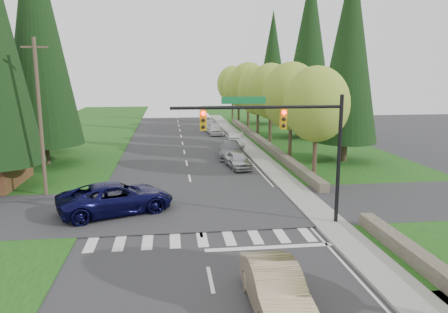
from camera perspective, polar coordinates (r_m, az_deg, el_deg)
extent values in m
plane|color=#28282B|center=(18.47, -2.08, -14.39)|extent=(120.00, 120.00, 0.00)
cube|color=#1E4311|center=(40.16, 14.03, -0.63)|extent=(14.00, 110.00, 0.06)
cube|color=#1E4311|center=(39.20, -24.20, -1.57)|extent=(14.00, 110.00, 0.06)
cube|color=#28282B|center=(25.91, -3.69, -6.80)|extent=(120.00, 8.00, 0.10)
cube|color=gray|center=(40.29, 4.88, -0.25)|extent=(1.80, 80.00, 0.13)
cube|color=gray|center=(40.12, 3.69, -0.28)|extent=(0.20, 80.00, 0.13)
cube|color=#4C4438|center=(48.29, 4.88, 1.98)|extent=(0.70, 40.00, 0.70)
cylinder|color=black|center=(23.27, 14.76, -0.55)|extent=(0.20, 0.20, 6.80)
cylinder|color=black|center=(21.63, 4.44, 6.42)|extent=(8.60, 0.16, 0.16)
cube|color=#0C662D|center=(21.53, 2.58, 7.36)|extent=(2.20, 0.04, 0.35)
cube|color=#BF8C0C|center=(21.99, 7.74, 4.86)|extent=(0.32, 0.24, 1.00)
sphere|color=#FF0C05|center=(21.82, 7.86, 5.73)|extent=(0.22, 0.22, 0.22)
cube|color=#BF8C0C|center=(21.31, -2.74, 4.75)|extent=(0.32, 0.24, 1.00)
sphere|color=#FF0C05|center=(21.14, -2.72, 5.65)|extent=(0.22, 0.22, 0.22)
cylinder|color=#473828|center=(29.87, -22.89, 4.55)|extent=(0.24, 0.24, 10.00)
cube|color=#473828|center=(29.77, -23.54, 12.98)|extent=(1.60, 0.10, 0.12)
cylinder|color=#38281C|center=(32.89, 11.79, 1.10)|extent=(0.32, 0.32, 4.76)
ellipsoid|color=olive|center=(32.50, 12.01, 6.71)|extent=(4.80, 4.80, 5.52)
cylinder|color=#38281C|center=(39.51, 8.65, 2.97)|extent=(0.32, 0.32, 4.93)
ellipsoid|color=olive|center=(39.18, 8.79, 7.81)|extent=(5.20, 5.20, 5.98)
cylinder|color=#38281C|center=(46.17, 6.05, 4.26)|extent=(0.32, 0.32, 5.04)
ellipsoid|color=olive|center=(45.89, 6.14, 8.50)|extent=(5.00, 5.00, 5.75)
cylinder|color=#38281C|center=(53.00, 4.43, 5.03)|extent=(0.32, 0.32, 4.82)
ellipsoid|color=olive|center=(52.76, 4.48, 8.56)|extent=(5.00, 5.00, 5.75)
cylinder|color=#38281C|center=(59.84, 3.17, 5.90)|extent=(0.32, 0.32, 5.15)
ellipsoid|color=olive|center=(59.63, 3.21, 9.24)|extent=(5.40, 5.40, 6.21)
cylinder|color=#38281C|center=(66.70, 1.91, 6.24)|extent=(0.32, 0.32, 4.70)
ellipsoid|color=olive|center=(66.51, 1.93, 8.99)|extent=(4.80, 4.80, 5.52)
cylinder|color=#38281C|center=(73.60, 1.12, 6.81)|extent=(0.32, 0.32, 4.98)
ellipsoid|color=olive|center=(73.43, 1.13, 9.44)|extent=(5.20, 5.20, 5.98)
cylinder|color=#38281C|center=(33.45, -27.25, -2.16)|extent=(0.50, 0.50, 2.00)
cylinder|color=#38281C|center=(40.63, -22.15, 0.40)|extent=(0.50, 0.50, 2.00)
cone|color=black|center=(40.18, -23.25, 14.99)|extent=(6.46, 6.46, 19.00)
cylinder|color=#38281C|center=(46.87, -22.68, 1.68)|extent=(0.50, 0.50, 2.00)
cone|color=black|center=(46.41, -23.55, 13.08)|extent=(5.78, 5.78, 17.00)
cylinder|color=#38281C|center=(40.35, 15.41, 0.75)|extent=(0.50, 0.50, 2.00)
cone|color=black|center=(39.79, 16.08, 13.32)|extent=(5.44, 5.44, 16.00)
cylinder|color=#38281C|center=(53.68, 10.71, 3.44)|extent=(0.50, 0.50, 2.00)
cone|color=black|center=(53.30, 11.09, 13.93)|extent=(6.12, 6.12, 18.00)
cylinder|color=#38281C|center=(66.80, 6.21, 5.03)|extent=(0.50, 0.50, 2.00)
cone|color=black|center=(66.46, 6.36, 12.16)|extent=(5.10, 5.10, 15.00)
imported|color=tan|center=(15.36, 6.76, -16.76)|extent=(1.72, 4.80, 1.57)
imported|color=#0B0B37|center=(25.55, -13.90, -5.27)|extent=(7.07, 5.10, 1.79)
imported|color=#B1B1B6|center=(36.32, 1.87, -0.44)|extent=(2.09, 4.27, 1.40)
imported|color=slate|center=(40.80, 0.85, 0.93)|extent=(2.76, 5.49, 1.53)
imported|color=#BABABF|center=(46.72, 1.54, 2.20)|extent=(2.00, 4.69, 1.51)
imported|color=silver|center=(55.81, -1.18, 3.67)|extent=(2.03, 4.56, 1.53)
imported|color=#99999E|center=(60.33, -1.80, 4.10)|extent=(1.88, 4.46, 1.29)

